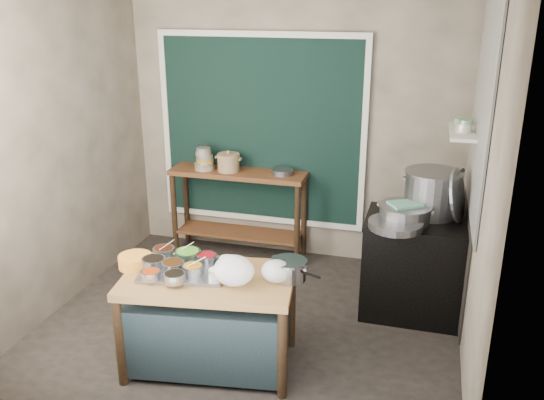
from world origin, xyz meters
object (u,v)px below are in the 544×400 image
(saucepan, at_px, (289,269))
(utensil_cup, at_px, (206,164))
(condiment_tray, at_px, (184,270))
(ceramic_crock, at_px, (229,163))
(prep_table, at_px, (210,321))
(stock_pot, at_px, (432,193))
(steamer, at_px, (405,213))
(back_counter, at_px, (239,213))
(yellow_basin, at_px, (135,261))
(stove_block, at_px, (416,267))

(saucepan, bearing_deg, utensil_cup, 148.47)
(condiment_tray, height_order, ceramic_crock, ceramic_crock)
(prep_table, height_order, stock_pot, stock_pot)
(utensil_cup, bearing_deg, steamer, -21.11)
(ceramic_crock, bearing_deg, back_counter, 16.64)
(prep_table, bearing_deg, steamer, 32.80)
(yellow_basin, distance_m, saucepan, 1.17)
(yellow_basin, xyz_separation_m, steamer, (1.91, 1.16, 0.16))
(condiment_tray, bearing_deg, ceramic_crock, 99.87)
(prep_table, distance_m, steamer, 1.85)
(condiment_tray, bearing_deg, stove_block, 36.48)
(stove_block, bearing_deg, saucepan, -128.21)
(condiment_tray, xyz_separation_m, utensil_cup, (-0.61, 1.96, 0.23))
(condiment_tray, xyz_separation_m, ceramic_crock, (-0.34, 1.93, 0.27))
(back_counter, height_order, steamer, steamer)
(yellow_basin, distance_m, stock_pot, 2.56)
(condiment_tray, height_order, steamer, steamer)
(prep_table, height_order, condiment_tray, condiment_tray)
(stove_block, xyz_separation_m, stock_pot, (0.07, 0.15, 0.65))
(prep_table, height_order, utensil_cup, utensil_cup)
(stock_pot, bearing_deg, ceramic_crock, 165.11)
(back_counter, distance_m, saucepan, 2.14)
(prep_table, bearing_deg, yellow_basin, 171.80)
(steamer, bearing_deg, utensil_cup, 158.89)
(back_counter, bearing_deg, ceramic_crock, -163.36)
(back_counter, height_order, stove_block, back_counter)
(utensil_cup, bearing_deg, stock_pot, -14.02)
(ceramic_crock, xyz_separation_m, steamer, (1.86, -0.79, -0.08))
(back_counter, distance_m, utensil_cup, 0.63)
(prep_table, xyz_separation_m, stock_pot, (1.53, 1.40, 0.70))
(ceramic_crock, bearing_deg, yellow_basin, -91.57)
(back_counter, distance_m, yellow_basin, 2.01)
(yellow_basin, height_order, saucepan, saucepan)
(saucepan, xyz_separation_m, utensil_cup, (-1.39, 1.86, 0.17))
(saucepan, bearing_deg, steamer, 75.87)
(condiment_tray, xyz_separation_m, yellow_basin, (-0.39, -0.02, 0.03))
(back_counter, bearing_deg, stock_pot, -16.30)
(yellow_basin, bearing_deg, ceramic_crock, 88.43)
(back_counter, bearing_deg, steamer, -24.80)
(condiment_tray, relative_size, saucepan, 2.32)
(prep_table, bearing_deg, saucepan, 4.03)
(utensil_cup, bearing_deg, stove_block, -18.02)
(steamer, bearing_deg, stock_pot, 49.00)
(saucepan, relative_size, ceramic_crock, 1.08)
(back_counter, xyz_separation_m, stove_block, (1.90, -0.73, -0.05))
(yellow_basin, distance_m, ceramic_crock, 1.96)
(back_counter, distance_m, steamer, 2.00)
(back_counter, xyz_separation_m, steamer, (1.77, -0.82, 0.48))
(utensil_cup, bearing_deg, yellow_basin, -83.70)
(back_counter, relative_size, stock_pot, 2.88)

